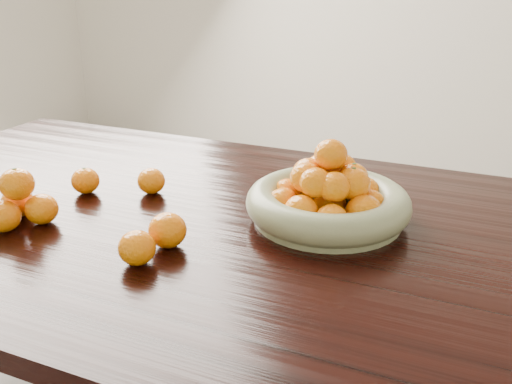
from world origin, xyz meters
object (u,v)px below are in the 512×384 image
at_px(dining_table, 252,264).
at_px(fruit_bowl, 328,199).
at_px(loose_orange_0, 85,181).
at_px(orange_pyramid, 20,202).

relative_size(dining_table, fruit_bowl, 6.06).
distance_m(fruit_bowl, loose_orange_0, 0.55).
distance_m(dining_table, fruit_bowl, 0.21).
bearing_deg(orange_pyramid, fruit_bowl, 24.88).
distance_m(dining_table, loose_orange_0, 0.43).
xyz_separation_m(fruit_bowl, loose_orange_0, (-0.55, -0.07, -0.02)).
bearing_deg(dining_table, orange_pyramid, -157.40).
height_order(dining_table, orange_pyramid, orange_pyramid).
relative_size(fruit_bowl, orange_pyramid, 2.43).
height_order(fruit_bowl, orange_pyramid, fruit_bowl).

